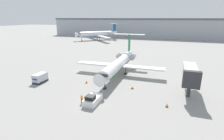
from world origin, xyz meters
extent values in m
plane|color=gray|center=(0.00, 0.00, 0.00)|extent=(600.00, 600.00, 0.00)
cube|color=#9EA3AD|center=(0.00, 120.00, 6.96)|extent=(180.00, 16.00, 13.91)
cube|color=#4C515B|center=(0.00, 120.00, 14.51)|extent=(180.00, 16.80, 1.20)
cylinder|color=white|center=(-0.25, 17.56, 3.21)|extent=(3.23, 22.68, 2.81)
cone|color=white|center=(-0.02, 5.12, 3.21)|extent=(2.85, 2.30, 2.81)
cube|color=black|center=(-0.04, 6.02, 3.70)|extent=(2.40, 0.74, 0.44)
cone|color=white|center=(-0.50, 30.42, 3.21)|extent=(2.59, 3.14, 2.53)
cube|color=#19723F|center=(-0.25, 17.56, 2.30)|extent=(2.91, 20.42, 0.20)
cube|color=white|center=(6.74, 18.83, 2.58)|extent=(11.26, 2.91, 0.36)
cube|color=white|center=(-7.29, 18.56, 2.58)|extent=(11.26, 2.91, 0.36)
cylinder|color=#ADADB7|center=(1.75, 27.11, 3.56)|extent=(1.78, 3.18, 1.72)
cylinder|color=#ADADB7|center=(-2.61, 27.03, 3.56)|extent=(1.78, 3.18, 1.72)
cube|color=#19723F|center=(-0.51, 31.04, 7.43)|extent=(0.28, 2.20, 5.64)
cube|color=white|center=(-0.51, 31.04, 10.25)|extent=(10.18, 1.99, 0.20)
cylinder|color=black|center=(-0.06, 7.25, 0.90)|extent=(0.24, 0.24, 1.81)
cylinder|color=black|center=(-0.06, 7.25, 0.20)|extent=(0.80, 0.80, 0.40)
cylinder|color=black|center=(-2.11, 19.26, 0.90)|extent=(0.24, 0.24, 1.81)
cylinder|color=black|center=(-2.11, 19.26, 0.20)|extent=(0.80, 0.80, 0.40)
cylinder|color=black|center=(1.54, 19.33, 0.90)|extent=(0.24, 0.24, 1.81)
cylinder|color=black|center=(1.54, 19.33, 0.20)|extent=(0.80, 0.80, 0.40)
cube|color=silver|center=(0.32, 0.15, 0.63)|extent=(2.32, 4.34, 1.25)
cube|color=black|center=(0.32, -0.80, 1.60)|extent=(1.63, 1.56, 0.70)
cube|color=black|center=(0.32, 2.24, 0.44)|extent=(2.09, 0.30, 0.75)
cube|color=#232326|center=(-17.07, 5.96, 0.23)|extent=(2.03, 3.65, 0.45)
cube|color=#B7BCC6|center=(-17.07, 5.96, 1.34)|extent=(2.03, 3.65, 1.78)
cube|color=navy|center=(-17.07, 4.11, 1.34)|extent=(1.42, 0.04, 0.36)
cube|color=#232838|center=(-1.63, -0.53, 0.42)|extent=(0.32, 0.20, 0.84)
cube|color=orange|center=(-1.63, -0.53, 1.17)|extent=(0.40, 0.24, 0.67)
sphere|color=tan|center=(-1.63, -0.53, 1.63)|extent=(0.25, 0.25, 0.25)
cube|color=black|center=(-5.82, 9.29, 0.02)|extent=(0.53, 0.53, 0.04)
cone|color=orange|center=(-5.82, 9.29, 0.38)|extent=(0.38, 0.38, 0.68)
cube|color=black|center=(5.82, 9.53, 0.02)|extent=(0.63, 0.63, 0.04)
cone|color=orange|center=(5.82, 9.53, 0.32)|extent=(0.45, 0.45, 0.56)
cube|color=black|center=(13.75, 3.35, 0.02)|extent=(0.53, 0.53, 0.04)
cone|color=orange|center=(13.75, 3.35, 0.42)|extent=(0.38, 0.38, 0.76)
cylinder|color=silver|center=(-39.72, 89.39, 4.13)|extent=(19.32, 19.64, 3.98)
cone|color=silver|center=(-49.07, 79.83, 4.13)|extent=(5.07, 5.06, 3.98)
cube|color=black|center=(-48.18, 80.74, 4.83)|extent=(2.91, 2.86, 0.44)
cone|color=silver|center=(-29.95, 99.39, 4.13)|extent=(5.62, 5.63, 3.58)
cube|color=#0C5999|center=(-39.72, 89.39, 2.84)|extent=(17.39, 17.68, 0.20)
cube|color=silver|center=(-31.35, 82.86, 3.24)|extent=(14.49, 14.27, 0.36)
cube|color=silver|center=(-46.45, 97.62, 3.24)|extent=(14.49, 14.27, 0.36)
cylinder|color=#ADADB7|center=(-30.73, 94.46, 4.63)|extent=(3.53, 3.54, 2.00)
cylinder|color=#ADADB7|center=(-34.87, 98.49, 4.63)|extent=(3.53, 3.54, 2.00)
cube|color=#0C5999|center=(-29.34, 100.01, 8.62)|extent=(1.71, 1.74, 5.00)
cube|color=silver|center=(-29.34, 100.01, 11.12)|extent=(7.69, 7.58, 0.20)
cylinder|color=black|center=(-47.26, 81.68, 1.07)|extent=(0.24, 0.24, 2.14)
cylinder|color=black|center=(-47.26, 81.68, 0.20)|extent=(0.80, 0.80, 0.40)
cylinder|color=black|center=(-40.33, 92.47, 1.07)|extent=(0.24, 0.24, 2.14)
cylinder|color=black|center=(-40.33, 92.47, 0.20)|extent=(0.80, 0.80, 0.40)
cylinder|color=black|center=(-36.63, 88.86, 1.07)|extent=(0.24, 0.24, 2.14)
cylinder|color=black|center=(-36.63, 88.86, 0.20)|extent=(0.80, 0.80, 0.40)
cylinder|color=#2D2D33|center=(17.65, 9.41, 1.60)|extent=(0.70, 0.70, 3.20)
cube|color=silver|center=(17.65, 11.95, 4.50)|extent=(2.60, 8.46, 2.60)
cube|color=#2D2D33|center=(17.65, 7.12, 4.50)|extent=(3.20, 1.20, 3.38)
camera|label=1|loc=(13.87, -27.00, 15.72)|focal=28.00mm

